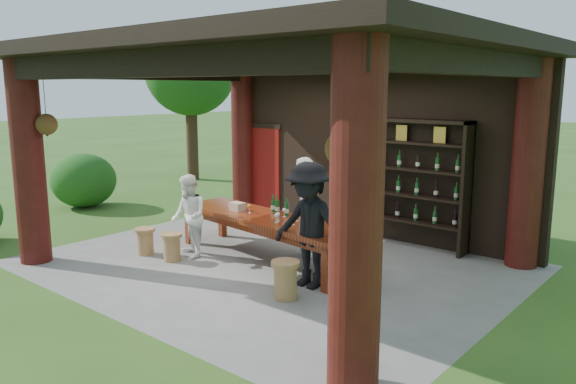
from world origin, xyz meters
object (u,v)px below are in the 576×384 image
Objects in this scene: wine_shelf at (399,182)px; tasting_table at (266,223)px; guest_woman at (189,216)px; stool_far_left at (145,240)px; stool_near_left at (172,246)px; host at (306,207)px; stool_near_right at (285,279)px; guest_man at (309,225)px; napkin_basket at (237,206)px.

tasting_table is at bearing -116.64° from wine_shelf.
guest_woman is (-1.13, -0.71, 0.07)m from tasting_table.
stool_far_left is at bearing -130.93° from wine_shelf.
host is at bearing 48.66° from stool_near_left.
stool_near_right is 0.86m from guest_man.
guest_man is (0.16, -2.89, -0.25)m from wine_shelf.
stool_near_left is 0.58m from guest_woman.
wine_shelf reaches higher than napkin_basket.
tasting_table is 0.76m from host.
stool_far_left is 1.79× the size of napkin_basket.
wine_shelf reaches higher than stool_far_left.
host is 1.58m from guest_man.
host is 0.93× the size of guest_man.
napkin_basket reaches higher than stool_near_right.
stool_far_left is (-1.82, -1.12, -0.39)m from tasting_table.
napkin_basket is (0.49, 1.07, 0.57)m from stool_near_left.
stool_near_right is 0.29× the size of guest_man.
stool_far_left is (-0.64, -0.06, -0.00)m from stool_near_left.
guest_man is at bearing -86.79° from wine_shelf.
wine_shelf reaches higher than guest_man.
stool_near_right is 2.16m from host.
stool_near_right is 0.31× the size of host.
stool_near_left is at bearing -114.42° from napkin_basket.
napkin_basket is at bearing 45.07° from stool_far_left.
tasting_table is 2.09× the size of guest_man.
wine_shelf is 2.99m from napkin_basket.
wine_shelf is 5.61× the size of stool_near_left.
stool_near_left is 0.33× the size of guest_woman.
guest_man is (1.00, -1.22, 0.06)m from host.
host is (1.50, 1.71, 0.61)m from stool_near_left.
guest_woman is at bearing -147.89° from tasting_table.
guest_man is at bearing 11.10° from stool_near_left.
stool_near_right is 1.13× the size of stool_far_left.
guest_woman reaches higher than napkin_basket.
stool_near_right is (0.22, -3.47, -0.88)m from wine_shelf.
wine_shelf is 1.44× the size of guest_man.
guest_man reaches higher than napkin_basket.
wine_shelf is 2.91m from guest_man.
wine_shelf is 10.10× the size of napkin_basket.
guest_man reaches higher than host.
host is 6.57× the size of napkin_basket.
stool_far_left is at bearing -148.49° from tasting_table.
guest_woman is (-2.51, 0.44, 0.43)m from stool_near_right.
napkin_basket is (-1.02, -0.64, -0.03)m from host.
guest_man is (2.51, 0.49, 0.67)m from stool_near_left.
napkin_basket is at bearing 167.01° from guest_man.
host is at bearing 32.09° from napkin_basket.
host is at bearing -116.66° from wine_shelf.
stool_near_right is 2.03× the size of napkin_basket.
tasting_table is 1.83m from stool_near_right.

